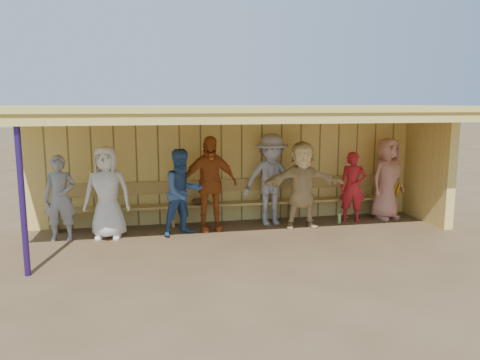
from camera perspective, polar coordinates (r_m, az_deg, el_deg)
The scene contains 12 objects.
ground at distance 9.13m, azimuth 0.44°, elevation -6.87°, with size 90.00×90.00×0.00m, color brown.
player_a at distance 9.31m, azimuth -21.07°, elevation -2.08°, with size 0.59×0.39×1.61m, color gray.
player_b at distance 9.15m, azimuth -15.91°, elevation -1.47°, with size 0.87×0.56×1.77m, color silver.
player_c at distance 9.12m, azimuth -6.99°, elevation -1.49°, with size 0.82×0.64×1.69m, color #33588E.
player_d at distance 9.37m, azimuth -3.76°, elevation -0.45°, with size 1.12×0.47×1.92m, color #AE501B.
player_e at distance 9.86m, azimuth 3.84°, elevation 0.05°, with size 1.24×0.71×1.92m, color gray.
player_f at distance 9.67m, azimuth 7.58°, elevation -0.57°, with size 1.66×0.53×1.80m, color #E3C07F.
player_g at distance 10.40m, azimuth 13.59°, elevation -0.82°, with size 0.55×0.36×1.52m, color #B41C24.
player_h at distance 10.81m, azimuth 17.49°, elevation 0.16°, with size 0.88×0.58×1.81m, color tan.
dugout_structure at distance 9.56m, azimuth 1.89°, elevation 4.21°, with size 8.80×3.20×2.50m.
bench at distance 10.06m, azimuth -0.87°, elevation -2.24°, with size 7.60×0.34×0.93m.
dugout_equipment at distance 9.87m, azimuth -3.68°, elevation -2.72°, with size 6.44×0.62×0.80m.
Camera 1 is at (-1.82, -8.57, 2.55)m, focal length 35.00 mm.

